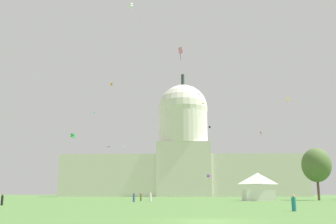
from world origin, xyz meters
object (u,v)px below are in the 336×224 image
at_px(kite_blue_high, 199,95).
at_px(kite_yellow_high, 202,104).
at_px(tree_east_mid, 316,165).
at_px(kite_black_mid, 210,127).
at_px(capitol_building, 183,157).
at_px(person_olive_front_left, 141,197).
at_px(kite_violet_low, 209,176).
at_px(kite_green_low, 73,136).
at_px(kite_cyan_mid, 123,147).
at_px(person_white_near_tent, 150,197).
at_px(person_teal_lawn_far_right, 294,204).
at_px(kite_turquoise_mid, 93,114).
at_px(kite_gold_high, 288,100).
at_px(kite_white_high, 131,5).
at_px(event_tent, 258,186).
at_px(person_black_edge_east, 2,200).
at_px(kite_red_mid, 261,133).
at_px(kite_magenta_low, 108,148).
at_px(person_denim_front_right, 134,198).
at_px(kite_orange_high, 111,84).

relative_size(kite_blue_high, kite_yellow_high, 2.03).
relative_size(tree_east_mid, kite_blue_high, 3.83).
relative_size(tree_east_mid, kite_black_mid, 2.84).
bearing_deg(capitol_building, person_olive_front_left, -94.91).
distance_m(kite_violet_low, kite_blue_high, 39.64).
relative_size(kite_green_low, kite_black_mid, 0.27).
distance_m(tree_east_mid, kite_cyan_mid, 105.72).
height_order(kite_yellow_high, kite_black_mid, kite_yellow_high).
xyz_separation_m(person_white_near_tent, person_teal_lawn_far_right, (16.28, -43.79, -0.12)).
xyz_separation_m(person_teal_lawn_far_right, kite_cyan_mid, (-36.76, 142.23, 22.11)).
bearing_deg(kite_turquoise_mid, kite_green_low, 9.20).
height_order(kite_gold_high, kite_white_high, kite_white_high).
xyz_separation_m(event_tent, kite_green_low, (-43.16, 6.09, 12.31)).
distance_m(person_white_near_tent, kite_blue_high, 102.47).
distance_m(capitol_building, kite_green_low, 115.25).
bearing_deg(person_black_edge_east, kite_red_mid, -26.36).
bearing_deg(kite_magenta_low, kite_yellow_high, 54.31).
height_order(capitol_building, kite_magenta_low, capitol_building).
bearing_deg(person_teal_lawn_far_right, kite_blue_high, 78.54).
bearing_deg(kite_violet_low, person_white_near_tent, 33.94).
bearing_deg(capitol_building, person_denim_front_right, -94.78).
distance_m(event_tent, kite_violet_low, 73.20).
xyz_separation_m(person_olive_front_left, person_denim_front_right, (-0.45, -8.87, -0.00)).
height_order(person_teal_lawn_far_right, kite_black_mid, kite_black_mid).
xyz_separation_m(tree_east_mid, kite_turquoise_mid, (-62.05, 35.73, 20.10)).
height_order(event_tent, person_white_near_tent, event_tent).
bearing_deg(kite_red_mid, event_tent, -88.12).
height_order(kite_violet_low, kite_red_mid, kite_red_mid).
bearing_deg(capitol_building, kite_white_high, -98.02).
height_order(person_teal_lawn_far_right, person_denim_front_right, person_denim_front_right).
distance_m(person_olive_front_left, kite_cyan_mid, 100.72).
relative_size(kite_red_mid, kite_blue_high, 0.89).
xyz_separation_m(kite_gold_high, kite_black_mid, (-26.34, 30.21, -4.93)).
bearing_deg(person_black_edge_east, person_teal_lawn_far_right, -115.56).
bearing_deg(kite_turquoise_mid, kite_gold_high, 100.73).
height_order(event_tent, person_teal_lawn_far_right, event_tent).
bearing_deg(kite_blue_high, kite_yellow_high, -101.55).
bearing_deg(person_teal_lawn_far_right, kite_orange_high, 95.00).
xyz_separation_m(person_olive_front_left, kite_yellow_high, (17.75, 71.86, 37.19)).
relative_size(event_tent, kite_turquoise_mid, 6.22).
bearing_deg(person_teal_lawn_far_right, kite_yellow_high, 78.46).
distance_m(tree_east_mid, person_denim_front_right, 45.73).
bearing_deg(person_olive_front_left, person_white_near_tent, 166.71).
bearing_deg(person_olive_front_left, kite_white_high, -41.61).
xyz_separation_m(kite_orange_high, kite_white_high, (20.15, -84.09, -2.27)).
relative_size(kite_violet_low, kite_green_low, 2.80).
bearing_deg(kite_black_mid, kite_orange_high, 8.50).
bearing_deg(kite_cyan_mid, kite_yellow_high, 110.24).
relative_size(kite_violet_low, kite_yellow_high, 2.08).
relative_size(person_denim_front_right, kite_magenta_low, 1.44).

